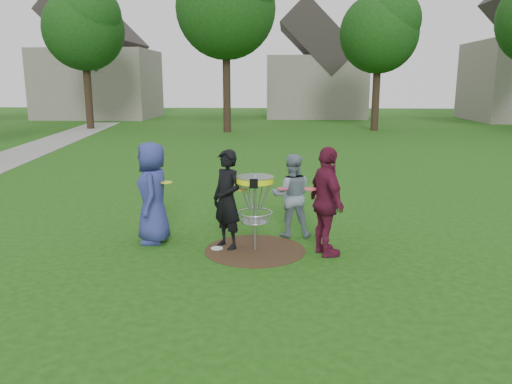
# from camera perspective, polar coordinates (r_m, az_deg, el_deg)

# --- Properties ---
(ground) EXTENTS (100.00, 100.00, 0.00)m
(ground) POSITION_cam_1_polar(r_m,az_deg,el_deg) (8.96, -0.12, -6.67)
(ground) COLOR #19470F
(ground) RESTS_ON ground
(dirt_patch) EXTENTS (1.80, 1.80, 0.01)m
(dirt_patch) POSITION_cam_1_polar(r_m,az_deg,el_deg) (8.96, -0.12, -6.65)
(dirt_patch) COLOR #47331E
(dirt_patch) RESTS_ON ground
(player_blue) EXTENTS (0.76, 1.01, 1.88)m
(player_blue) POSITION_cam_1_polar(r_m,az_deg,el_deg) (9.37, -11.73, -0.10)
(player_blue) COLOR navy
(player_blue) RESTS_ON ground
(player_black) EXTENTS (0.77, 0.76, 1.78)m
(player_black) POSITION_cam_1_polar(r_m,az_deg,el_deg) (8.89, -3.33, -0.86)
(player_black) COLOR black
(player_black) RESTS_ON ground
(player_grey) EXTENTS (0.81, 0.65, 1.61)m
(player_grey) POSITION_cam_1_polar(r_m,az_deg,el_deg) (9.59, 4.08, -0.41)
(player_grey) COLOR gray
(player_grey) RESTS_ON ground
(player_maroon) EXTENTS (0.82, 1.20, 1.89)m
(player_maroon) POSITION_cam_1_polar(r_m,az_deg,el_deg) (8.55, 8.08, -1.13)
(player_maroon) COLOR maroon
(player_maroon) RESTS_ON ground
(disc_on_grass) EXTENTS (0.22, 0.22, 0.02)m
(disc_on_grass) POSITION_cam_1_polar(r_m,az_deg,el_deg) (9.05, -4.48, -6.45)
(disc_on_grass) COLOR white
(disc_on_grass) RESTS_ON ground
(disc_golf_basket) EXTENTS (0.66, 0.67, 1.38)m
(disc_golf_basket) POSITION_cam_1_polar(r_m,az_deg,el_deg) (8.68, -0.12, -0.30)
(disc_golf_basket) COLOR #9EA0A5
(disc_golf_basket) RESTS_ON ground
(held_discs) EXTENTS (2.81, 1.02, 0.19)m
(held_discs) POSITION_cam_1_polar(r_m,az_deg,el_deg) (8.90, -0.73, 0.54)
(held_discs) COLOR #E5F41B
(held_discs) RESTS_ON ground
(tree_row) EXTENTS (51.20, 17.42, 9.90)m
(tree_row) POSITION_cam_1_polar(r_m,az_deg,el_deg) (29.30, 3.42, 18.85)
(tree_row) COLOR #38281C
(tree_row) RESTS_ON ground
(house_row) EXTENTS (44.50, 10.65, 11.62)m
(house_row) POSITION_cam_1_polar(r_m,az_deg,el_deg) (41.75, 9.55, 13.95)
(house_row) COLOR gray
(house_row) RESTS_ON ground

